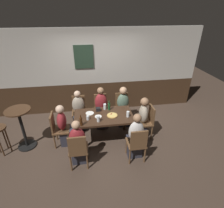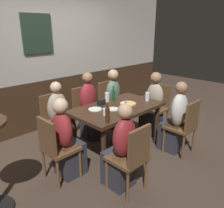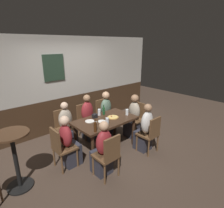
{
  "view_description": "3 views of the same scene",
  "coord_description": "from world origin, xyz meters",
  "px_view_note": "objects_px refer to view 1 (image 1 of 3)",
  "views": [
    {
      "loc": [
        -0.35,
        -3.71,
        3.07
      ],
      "look_at": [
        0.21,
        -0.01,
        1.05
      ],
      "focal_mm": 28.72,
      "sensor_mm": 36.0,
      "label": 1
    },
    {
      "loc": [
        -2.43,
        -2.3,
        1.92
      ],
      "look_at": [
        -0.19,
        -0.07,
        0.84
      ],
      "focal_mm": 36.62,
      "sensor_mm": 36.0,
      "label": 2
    },
    {
      "loc": [
        -2.51,
        -3.01,
        2.41
      ],
      "look_at": [
        0.13,
        -0.09,
        1.11
      ],
      "focal_mm": 29.63,
      "sensor_mm": 36.0,
      "label": 3
    }
  ],
  "objects_px": {
    "person_left_near": "(78,145)",
    "person_mid_far": "(101,110)",
    "chair_right_near": "(137,143)",
    "condiment_caddy": "(98,109)",
    "person_left_far": "(79,113)",
    "person_head_west": "(65,128)",
    "chair_right_far": "(122,106)",
    "pint_glass_stout": "(88,118)",
    "pint_glass_pale": "(105,107)",
    "plate_white_large": "(90,113)",
    "chair_left_near": "(78,149)",
    "bar_stool": "(0,133)",
    "pint_glass_amber": "(128,114)",
    "beer_glass_half": "(98,119)",
    "person_right_far": "(123,109)",
    "beer_bottle_brown": "(81,121)",
    "pizza": "(112,115)",
    "plate_white_small": "(98,117)",
    "chair_left_far": "(79,109)",
    "chair_head_west": "(58,128)",
    "dining_table": "(104,119)",
    "side_bar_table": "(22,126)",
    "chair_mid_far": "(101,108)",
    "chair_head_east": "(147,120)",
    "beer_bottle_green": "(109,106)",
    "person_right_near": "(135,139)",
    "person_head_east": "(141,121)"
  },
  "relations": [
    {
      "from": "person_left_near",
      "to": "person_mid_far",
      "type": "distance_m",
      "value": 1.47
    },
    {
      "from": "pizza",
      "to": "person_head_west",
      "type": "bearing_deg",
      "value": 177.91
    },
    {
      "from": "chair_left_far",
      "to": "side_bar_table",
      "type": "xyz_separation_m",
      "value": [
        -1.31,
        -0.8,
        0.12
      ]
    },
    {
      "from": "person_left_far",
      "to": "person_head_west",
      "type": "distance_m",
      "value": 0.75
    },
    {
      "from": "pint_glass_pale",
      "to": "person_right_far",
      "type": "bearing_deg",
      "value": 33.21
    },
    {
      "from": "beer_bottle_brown",
      "to": "side_bar_table",
      "type": "relative_size",
      "value": 0.26
    },
    {
      "from": "person_head_east",
      "to": "side_bar_table",
      "type": "bearing_deg",
      "value": 179.44
    },
    {
      "from": "chair_mid_far",
      "to": "person_head_west",
      "type": "height_order",
      "value": "person_head_west"
    },
    {
      "from": "dining_table",
      "to": "beer_bottle_green",
      "type": "height_order",
      "value": "beer_bottle_green"
    },
    {
      "from": "chair_right_near",
      "to": "chair_left_near",
      "type": "bearing_deg",
      "value": 180.0
    },
    {
      "from": "person_left_near",
      "to": "beer_glass_half",
      "type": "bearing_deg",
      "value": 41.31
    },
    {
      "from": "pint_glass_pale",
      "to": "plate_white_large",
      "type": "height_order",
      "value": "pint_glass_pale"
    },
    {
      "from": "chair_head_east",
      "to": "person_right_far",
      "type": "height_order",
      "value": "person_right_far"
    },
    {
      "from": "person_left_near",
      "to": "plate_white_small",
      "type": "height_order",
      "value": "person_left_near"
    },
    {
      "from": "chair_head_west",
      "to": "beer_glass_half",
      "type": "bearing_deg",
      "value": -13.92
    },
    {
      "from": "bar_stool",
      "to": "plate_white_large",
      "type": "bearing_deg",
      "value": 7.33
    },
    {
      "from": "chair_right_far",
      "to": "pint_glass_stout",
      "type": "distance_m",
      "value": 1.43
    },
    {
      "from": "pizza",
      "to": "person_mid_far",
      "type": "bearing_deg",
      "value": 106.05
    },
    {
      "from": "person_mid_far",
      "to": "pint_glass_stout",
      "type": "relative_size",
      "value": 11.76
    },
    {
      "from": "pint_glass_stout",
      "to": "plate_white_small",
      "type": "bearing_deg",
      "value": 19.27
    },
    {
      "from": "beer_glass_half",
      "to": "plate_white_large",
      "type": "relative_size",
      "value": 0.74
    },
    {
      "from": "pizza",
      "to": "pint_glass_amber",
      "type": "height_order",
      "value": "pint_glass_amber"
    },
    {
      "from": "chair_mid_far",
      "to": "chair_right_far",
      "type": "distance_m",
      "value": 0.63
    },
    {
      "from": "person_head_west",
      "to": "beer_bottle_green",
      "type": "bearing_deg",
      "value": 12.65
    },
    {
      "from": "bar_stool",
      "to": "dining_table",
      "type": "bearing_deg",
      "value": 2.92
    },
    {
      "from": "chair_left_near",
      "to": "pint_glass_amber",
      "type": "height_order",
      "value": "pint_glass_amber"
    },
    {
      "from": "chair_head_west",
      "to": "bar_stool",
      "type": "bearing_deg",
      "value": -174.47
    },
    {
      "from": "pizza",
      "to": "chair_left_far",
      "type": "bearing_deg",
      "value": 133.69
    },
    {
      "from": "chair_right_near",
      "to": "chair_right_far",
      "type": "relative_size",
      "value": 1.0
    },
    {
      "from": "beer_glass_half",
      "to": "plate_white_large",
      "type": "xyz_separation_m",
      "value": [
        -0.19,
        0.39,
        -0.06
      ]
    },
    {
      "from": "chair_right_far",
      "to": "condiment_caddy",
      "type": "bearing_deg",
      "value": -141.73
    },
    {
      "from": "side_bar_table",
      "to": "beer_bottle_green",
      "type": "bearing_deg",
      "value": 6.14
    },
    {
      "from": "person_left_near",
      "to": "person_right_far",
      "type": "bearing_deg",
      "value": 46.67
    },
    {
      "from": "person_left_far",
      "to": "beer_bottle_green",
      "type": "relative_size",
      "value": 4.43
    },
    {
      "from": "chair_mid_far",
      "to": "pizza",
      "type": "xyz_separation_m",
      "value": [
        0.2,
        -0.87,
        0.26
      ]
    },
    {
      "from": "person_head_west",
      "to": "pint_glass_pale",
      "type": "bearing_deg",
      "value": 16.13
    },
    {
      "from": "dining_table",
      "to": "beer_glass_half",
      "type": "height_order",
      "value": "beer_glass_half"
    },
    {
      "from": "chair_left_near",
      "to": "condiment_caddy",
      "type": "bearing_deg",
      "value": 64.43
    },
    {
      "from": "chair_left_near",
      "to": "person_left_far",
      "type": "distance_m",
      "value": 1.5
    },
    {
      "from": "person_right_far",
      "to": "beer_bottle_brown",
      "type": "xyz_separation_m",
      "value": [
        -1.17,
        -1.01,
        0.36
      ]
    },
    {
      "from": "person_left_near",
      "to": "beer_glass_half",
      "type": "relative_size",
      "value": 7.33
    },
    {
      "from": "bar_stool",
      "to": "condiment_caddy",
      "type": "bearing_deg",
      "value": 9.08
    },
    {
      "from": "chair_left_far",
      "to": "pint_glass_pale",
      "type": "distance_m",
      "value": 0.93
    },
    {
      "from": "plate_white_small",
      "to": "chair_mid_far",
      "type": "bearing_deg",
      "value": 81.06
    },
    {
      "from": "dining_table",
      "to": "chair_head_east",
      "type": "relative_size",
      "value": 1.62
    },
    {
      "from": "chair_right_near",
      "to": "condiment_caddy",
      "type": "bearing_deg",
      "value": 124.85
    },
    {
      "from": "person_mid_far",
      "to": "side_bar_table",
      "type": "relative_size",
      "value": 1.12
    },
    {
      "from": "chair_left_near",
      "to": "person_mid_far",
      "type": "xyz_separation_m",
      "value": [
        0.63,
        1.5,
        -0.0
      ]
    },
    {
      "from": "person_right_far",
      "to": "pint_glass_stout",
      "type": "xyz_separation_m",
      "value": [
        -1.02,
        -0.8,
        0.29
      ]
    },
    {
      "from": "chair_mid_far",
      "to": "person_right_near",
      "type": "height_order",
      "value": "person_right_near"
    }
  ]
}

